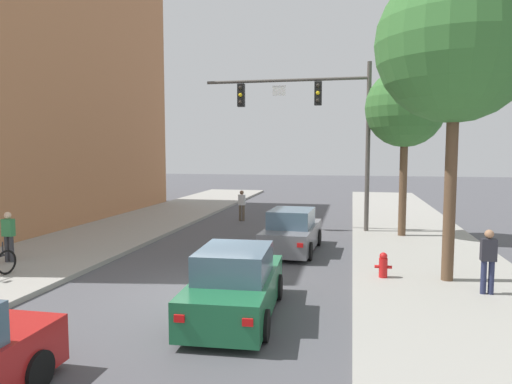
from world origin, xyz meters
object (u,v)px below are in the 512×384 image
at_px(pedestrian_sidewalk_left_walker, 8,234).
at_px(fire_hydrant, 383,265).
at_px(car_lead_grey, 292,232).
at_px(street_tree_nearest, 456,44).
at_px(pedestrian_crossing_road, 242,204).
at_px(street_tree_second, 405,109).
at_px(pedestrian_sidewalk_right_walker, 488,258).
at_px(traffic_signal_mast, 319,114).
at_px(car_following_green, 236,285).

distance_m(pedestrian_sidewalk_left_walker, fire_hydrant, 11.80).
bearing_deg(car_lead_grey, street_tree_nearest, -35.67).
bearing_deg(street_tree_nearest, pedestrian_crossing_road, 128.86).
height_order(car_lead_grey, fire_hydrant, car_lead_grey).
height_order(fire_hydrant, street_tree_second, street_tree_second).
height_order(pedestrian_crossing_road, street_tree_second, street_tree_second).
height_order(pedestrian_crossing_road, pedestrian_sidewalk_right_walker, pedestrian_sidewalk_right_walker).
bearing_deg(traffic_signal_mast, street_tree_nearest, -61.71).
bearing_deg(car_lead_grey, pedestrian_sidewalk_left_walker, -154.63).
height_order(car_following_green, fire_hydrant, car_following_green).
xyz_separation_m(traffic_signal_mast, car_lead_grey, (-0.65, -4.27, -4.66)).
bearing_deg(pedestrian_sidewalk_left_walker, street_tree_second, 30.20).
bearing_deg(fire_hydrant, street_tree_second, 80.19).
height_order(traffic_signal_mast, car_following_green, traffic_signal_mast).
xyz_separation_m(car_lead_grey, fire_hydrant, (3.08, -3.53, -0.22)).
relative_size(pedestrian_sidewalk_right_walker, street_tree_second, 0.23).
height_order(car_following_green, street_tree_nearest, street_tree_nearest).
bearing_deg(street_tree_nearest, car_following_green, -145.40).
bearing_deg(car_following_green, street_tree_nearest, 34.60).
xyz_separation_m(car_following_green, fire_hydrant, (3.45, 3.50, -0.22)).
bearing_deg(pedestrian_sidewalk_left_walker, car_following_green, -19.24).
bearing_deg(pedestrian_sidewalk_right_walker, car_lead_grey, 140.37).
relative_size(traffic_signal_mast, pedestrian_sidewalk_right_walker, 4.59).
relative_size(car_lead_grey, street_tree_second, 0.61).
xyz_separation_m(fire_hydrant, street_tree_second, (1.20, 6.96, 5.00)).
xyz_separation_m(car_lead_grey, pedestrian_sidewalk_left_walker, (-8.69, -4.12, 0.34)).
distance_m(pedestrian_sidewalk_right_walker, street_tree_nearest, 5.69).
bearing_deg(street_tree_second, fire_hydrant, -99.81).
relative_size(car_following_green, pedestrian_crossing_road, 2.63).
bearing_deg(pedestrian_sidewalk_left_walker, car_lead_grey, 25.37).
xyz_separation_m(car_lead_grey, car_following_green, (-0.37, -7.03, 0.00)).
bearing_deg(pedestrian_crossing_road, street_tree_nearest, -51.14).
distance_m(pedestrian_crossing_road, pedestrian_sidewalk_right_walker, 14.76).
bearing_deg(car_lead_grey, street_tree_second, 38.71).
distance_m(traffic_signal_mast, car_lead_grey, 6.36).
relative_size(car_lead_grey, fire_hydrant, 5.99).
relative_size(traffic_signal_mast, pedestrian_sidewalk_left_walker, 4.59).
distance_m(traffic_signal_mast, pedestrian_sidewalk_left_walker, 13.28).
bearing_deg(car_lead_grey, traffic_signal_mast, 81.28).
relative_size(car_lead_grey, car_following_green, 1.00).
bearing_deg(street_tree_nearest, traffic_signal_mast, 118.29).
bearing_deg(fire_hydrant, street_tree_nearest, 2.56).
relative_size(pedestrian_sidewalk_left_walker, street_tree_second, 0.23).
bearing_deg(pedestrian_sidewalk_left_walker, pedestrian_crossing_road, 65.44).
distance_m(traffic_signal_mast, street_tree_nearest, 8.85).
height_order(pedestrian_sidewalk_left_walker, fire_hydrant, pedestrian_sidewalk_left_walker).
distance_m(street_tree_nearest, street_tree_second, 6.98).
xyz_separation_m(traffic_signal_mast, pedestrian_crossing_road, (-4.27, 2.73, -4.47)).
height_order(car_lead_grey, pedestrian_sidewalk_left_walker, pedestrian_sidewalk_left_walker).
distance_m(car_lead_grey, fire_hydrant, 4.68).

